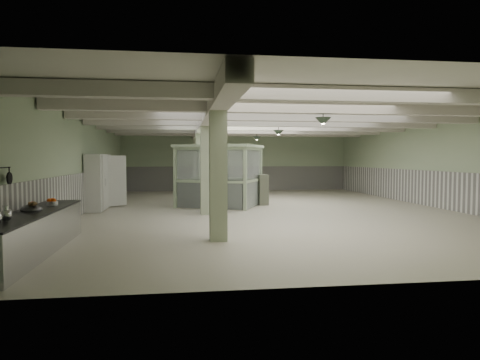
{
  "coord_description": "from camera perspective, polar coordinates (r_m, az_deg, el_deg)",
  "views": [
    {
      "loc": [
        -3.39,
        -16.46,
        2.05
      ],
      "look_at": [
        -1.45,
        -2.27,
        1.3
      ],
      "focal_mm": 32.0,
      "sensor_mm": 36.0,
      "label": 1
    }
  ],
  "objects": [
    {
      "name": "wall_back",
      "position": [
        26.67,
        -0.5,
        2.46
      ],
      "size": [
        14.0,
        0.02,
        3.6
      ],
      "primitive_type": "cube",
      "color": "#A7BA95",
      "rests_on": "floor"
    },
    {
      "name": "walkin_cooler",
      "position": [
        17.78,
        -18.27,
        -0.25
      ],
      "size": [
        1.13,
        2.37,
        2.18
      ],
      "color": "silver",
      "rests_on": "floor"
    },
    {
      "name": "wall_left",
      "position": [
        16.85,
        -20.19,
        1.96
      ],
      "size": [
        0.02,
        20.0,
        3.6
      ],
      "primitive_type": "cube",
      "color": "#A7BA95",
      "rests_on": "floor"
    },
    {
      "name": "beam_b",
      "position": [
        12.03,
        8.74,
        9.51
      ],
      "size": [
        13.9,
        0.35,
        0.32
      ],
      "primitive_type": "cube",
      "color": "beige",
      "rests_on": "ceiling"
    },
    {
      "name": "skillet_far",
      "position": [
        9.92,
        -28.39,
        0.21
      ],
      "size": [
        0.03,
        0.25,
        0.25
      ],
      "primitive_type": "cylinder",
      "rotation": [
        0.0,
        1.57,
        0.0
      ],
      "color": "black",
      "rests_on": "hook_rail"
    },
    {
      "name": "beam_d",
      "position": [
        16.86,
        3.86,
        7.65
      ],
      "size": [
        13.9,
        0.35,
        0.32
      ],
      "primitive_type": "cube",
      "color": "beige",
      "rests_on": "ceiling"
    },
    {
      "name": "pitcher_near",
      "position": [
        8.77,
        -28.74,
        -3.97
      ],
      "size": [
        0.24,
        0.26,
        0.29
      ],
      "primitive_type": null,
      "rotation": [
        0.0,
        0.0,
        0.21
      ],
      "color": "silver",
      "rests_on": "prep_counter"
    },
    {
      "name": "column_d",
      "position": [
        24.47,
        -5.72,
        2.4
      ],
      "size": [
        0.42,
        0.42,
        3.6
      ],
      "primitive_type": "cube",
      "color": "#A9B794",
      "rests_on": "floor"
    },
    {
      "name": "ceiling",
      "position": [
        16.87,
        3.86,
        8.26
      ],
      "size": [
        14.0,
        20.0,
        0.02
      ],
      "primitive_type": "cube",
      "color": "silver",
      "rests_on": "wall_back"
    },
    {
      "name": "wainscot_back",
      "position": [
        26.68,
        -0.49,
        0.21
      ],
      "size": [
        13.9,
        0.05,
        1.5
      ],
      "primitive_type": "cube",
      "color": "white",
      "rests_on": "floor"
    },
    {
      "name": "orange_bowl",
      "position": [
        11.16,
        -23.77,
        -2.91
      ],
      "size": [
        0.32,
        0.32,
        0.1
      ],
      "primitive_type": "cylinder",
      "rotation": [
        0.0,
        0.0,
        0.18
      ],
      "color": "#B2B2B7",
      "rests_on": "prep_counter"
    },
    {
      "name": "column_b",
      "position": [
        15.48,
        -4.51,
        2.06
      ],
      "size": [
        0.42,
        0.42,
        3.6
      ],
      "primitive_type": "cube",
      "color": "#A9B794",
      "rests_on": "floor"
    },
    {
      "name": "guard_booth",
      "position": [
        18.08,
        -2.74,
        2.04
      ],
      "size": [
        4.04,
        3.79,
        2.58
      ],
      "rotation": [
        0.0,
        0.0,
        -0.43
      ],
      "color": "#A1B591",
      "rests_on": "floor"
    },
    {
      "name": "filing_cabinet",
      "position": [
        18.57,
        2.87,
        -1.3
      ],
      "size": [
        0.57,
        0.7,
        1.32
      ],
      "primitive_type": "cube",
      "rotation": [
        0.0,
        0.0,
        0.25
      ],
      "color": "#5F6453",
      "rests_on": "floor"
    },
    {
      "name": "beam_a",
      "position": [
        9.67,
        13.04,
        11.06
      ],
      "size": [
        13.9,
        0.35,
        0.32
      ],
      "primitive_type": "cube",
      "color": "beige",
      "rests_on": "ceiling"
    },
    {
      "name": "prep_counter",
      "position": [
        10.09,
        -26.05,
        -6.37
      ],
      "size": [
        0.9,
        5.16,
        0.91
      ],
      "color": "silver",
      "rests_on": "floor"
    },
    {
      "name": "beam_c",
      "position": [
        14.43,
        5.89,
        8.43
      ],
      "size": [
        13.9,
        0.35,
        0.32
      ],
      "primitive_type": "cube",
      "color": "beige",
      "rests_on": "ceiling"
    },
    {
      "name": "wall_right",
      "position": [
        19.46,
        24.48,
        1.99
      ],
      "size": [
        0.02,
        20.0,
        3.6
      ],
      "primitive_type": "cube",
      "color": "#A7BA95",
      "rests_on": "floor"
    },
    {
      "name": "beam_g",
      "position": [
        24.23,
        0.25,
        6.24
      ],
      "size": [
        13.9,
        0.35,
        0.32
      ],
      "primitive_type": "cube",
      "color": "beige",
      "rests_on": "ceiling"
    },
    {
      "name": "floor",
      "position": [
        16.93,
        3.82,
        -3.96
      ],
      "size": [
        20.0,
        20.0,
        0.0
      ],
      "primitive_type": "plane",
      "color": "beige",
      "rests_on": "ground"
    },
    {
      "name": "girder",
      "position": [
        16.53,
        -4.73,
        7.6
      ],
      "size": [
        0.45,
        19.9,
        0.4
      ],
      "primitive_type": "cube",
      "color": "beige",
      "rests_on": "ceiling"
    },
    {
      "name": "wainscot_left",
      "position": [
        16.89,
        -20.04,
        -1.6
      ],
      "size": [
        0.05,
        19.9,
        1.5
      ],
      "primitive_type": "cube",
      "color": "white",
      "rests_on": "floor"
    },
    {
      "name": "beam_e",
      "position": [
        19.31,
        2.35,
        7.07
      ],
      "size": [
        13.9,
        0.35,
        0.32
      ],
      "primitive_type": "cube",
      "color": "beige",
      "rests_on": "ceiling"
    },
    {
      "name": "pendant_front",
      "position": [
        12.14,
        11.01,
        7.67
      ],
      "size": [
        0.44,
        0.44,
        0.22
      ],
      "primitive_type": "cone",
      "rotation": [
        3.14,
        0.0,
        0.0
      ],
      "color": "#2A382B",
      "rests_on": "ceiling"
    },
    {
      "name": "pendant_mid",
      "position": [
        17.43,
        5.14,
        6.28
      ],
      "size": [
        0.44,
        0.44,
        0.22
      ],
      "primitive_type": "cone",
      "rotation": [
        3.14,
        0.0,
        0.0
      ],
      "color": "#2A382B",
      "rests_on": "ceiling"
    },
    {
      "name": "wainscot_right",
      "position": [
        19.49,
        24.35,
        -1.09
      ],
      "size": [
        0.05,
        19.9,
        1.5
      ],
      "primitive_type": "cube",
      "color": "white",
      "rests_on": "floor"
    },
    {
      "name": "wall_front",
      "position": [
        7.3,
        19.89,
        0.85
      ],
      "size": [
        14.0,
        0.02,
        3.6
      ],
      "primitive_type": "cube",
      "color": "#A7BA95",
      "rests_on": "floor"
    },
    {
      "name": "beam_f",
      "position": [
        21.77,
        1.18,
        6.61
      ],
      "size": [
        13.9,
        0.35,
        0.32
      ],
      "primitive_type": "cube",
      "color": "beige",
      "rests_on": "ceiling"
    },
    {
      "name": "column_c",
      "position": [
        20.48,
        -5.32,
        2.29
      ],
      "size": [
        0.42,
        0.42,
        3.6
      ],
      "primitive_type": "cube",
      "color": "#A9B794",
      "rests_on": "floor"
    },
    {
      "name": "veg_colander",
      "position": [
        10.23,
        -26.07,
        -3.2
      ],
      "size": [
        0.46,
        0.46,
        0.2
      ],
      "primitive_type": null,
      "rotation": [
        0.0,
        0.0,
        -0.05
      ],
      "color": "#414045",
      "rests_on": "prep_counter"
    },
    {
      "name": "column_a",
      "position": [
        10.5,
        -2.94,
        1.63
      ],
      "size": [
        0.42,
        0.42,
        3.6
      ],
      "primitive_type": "cube",
      "color": "#A9B794",
      "rests_on": "floor"
    },
    {
      "name": "pendant_back",
      "position": [
        22.32,
        2.25,
        5.56
      ],
      "size": [
        0.44,
        0.44,
        0.22
      ],
      "primitive_type": "cone",
      "rotation": [
        3.14,
        0.0,
        0.0
      ],
      "color": "#2A382B",
      "rests_on": "ceiling"
    }
  ]
}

